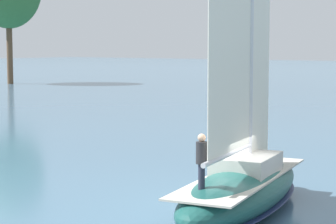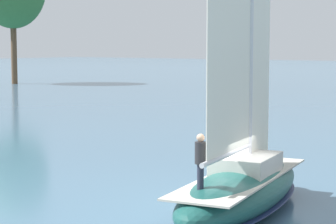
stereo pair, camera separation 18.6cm
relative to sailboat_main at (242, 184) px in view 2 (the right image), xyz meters
name	(u,v)px [view 2 (the right image)]	position (x,y,z in m)	size (l,w,h in m)	color
ground_plane	(241,214)	(-0.01, 0.00, -1.02)	(400.00, 400.00, 0.00)	#42667F
sailboat_main	(242,184)	(0.00, 0.00, 0.00)	(9.63, 4.21, 12.81)	#194C47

